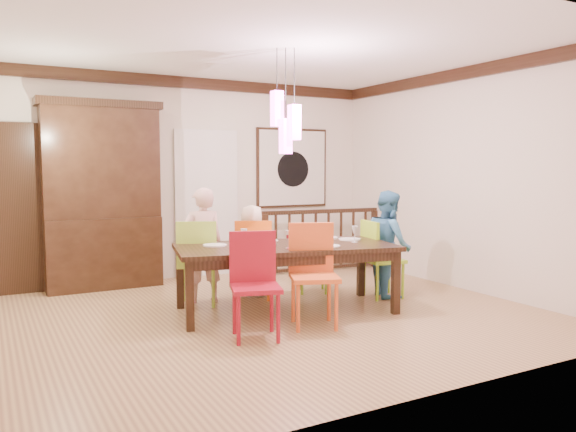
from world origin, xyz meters
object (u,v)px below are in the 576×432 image
china_hutch (102,195)px  person_far_left (202,245)px  balustrade (322,239)px  chair_far_left (198,256)px  dining_table (286,251)px  chair_end_right (384,253)px  person_far_mid (252,251)px  person_end_right (389,243)px

china_hutch → person_far_left: 1.74m
balustrade → person_far_left: 2.57m
chair_far_left → balustrade: size_ratio=0.48×
china_hutch → chair_far_left: bearing=-61.8°
chair_far_left → person_far_left: (0.09, 0.08, 0.11)m
dining_table → chair_end_right: (1.39, 0.02, -0.13)m
dining_table → person_far_mid: bearing=103.3°
chair_end_right → person_far_mid: 1.63m
china_hutch → person_far_left: (0.89, -1.39, -0.56)m
chair_end_right → person_far_mid: (-1.41, 0.82, 0.03)m
person_end_right → person_far_left: bearing=88.8°
person_far_mid → balustrade: bearing=-120.0°
china_hutch → person_far_mid: size_ratio=2.16×
dining_table → balustrade: 2.53m
dining_table → person_far_mid: 0.85m
dining_table → chair_far_left: (-0.76, 0.77, -0.10)m
chair_far_left → person_end_right: size_ratio=0.75×
person_far_left → person_end_right: (2.15, -0.81, -0.02)m
balustrade → person_far_left: (-2.34, -1.05, 0.19)m
person_far_mid → chair_end_right: bearing=177.7°
chair_far_left → person_far_mid: bearing=-152.2°
chair_far_left → person_end_right: 2.36m
person_far_left → person_end_right: size_ratio=1.03×
balustrade → person_far_mid: person_far_mid is taller
dining_table → person_far_left: 1.08m
china_hutch → person_far_left: size_ratio=1.81×
dining_table → person_end_right: (1.49, 0.04, -0.01)m
chair_end_right → balustrade: (0.28, 1.88, -0.05)m
dining_table → person_far_mid: person_far_mid is taller
balustrade → china_hutch: bearing=179.8°
dining_table → balustrade: size_ratio=1.24×
china_hutch → chair_end_right: bearing=-37.1°
chair_end_right → balustrade: balustrade is taller
person_far_left → person_end_right: bearing=164.6°
china_hutch → person_far_mid: 2.18m
china_hutch → person_end_right: china_hutch is taller
china_hutch → balustrade: china_hutch is taller
chair_end_right → person_end_right: bearing=-66.5°
dining_table → person_far_left: person_far_left is taller
balustrade → chair_end_right: bearing=-92.5°
person_far_left → person_far_mid: size_ratio=1.20×
chair_end_right → person_far_left: size_ratio=0.70×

